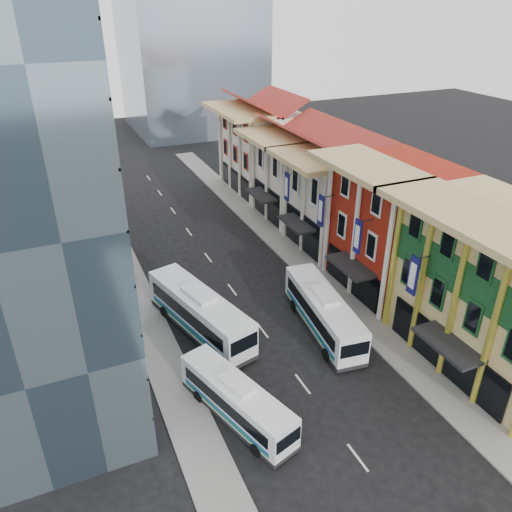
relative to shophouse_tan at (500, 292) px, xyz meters
name	(u,v)px	position (x,y,z in m)	size (l,w,h in m)	color
ground	(367,470)	(-14.00, -5.00, -6.00)	(200.00, 200.00, 0.00)	black
sidewalk_right	(311,271)	(-5.50, 17.00, -5.92)	(3.00, 90.00, 0.15)	slate
sidewalk_left	(142,309)	(-22.50, 17.00, -5.92)	(3.00, 90.00, 0.15)	slate
shophouse_tan	(500,292)	(0.00, 0.00, 0.00)	(8.00, 14.00, 12.00)	#D0BB78
shophouse_red	(394,227)	(0.00, 12.00, 0.00)	(8.00, 10.00, 12.00)	maroon
shophouse_cream_near	(338,202)	(0.00, 21.50, -1.00)	(8.00, 9.00, 10.00)	silver
shophouse_cream_mid	(298,177)	(0.00, 30.50, -1.00)	(8.00, 9.00, 10.00)	silver
shophouse_cream_far	(263,150)	(0.00, 41.00, -0.50)	(8.00, 12.00, 11.00)	silver
office_block_far	(28,177)	(-30.00, 37.00, 1.00)	(10.00, 18.00, 14.00)	gray
bus_left_near	(237,400)	(-19.48, 1.95, -4.46)	(2.24, 9.58, 3.07)	white
bus_left_far	(200,312)	(-18.72, 11.97, -4.08)	(2.81, 11.99, 3.85)	white
bus_right	(323,312)	(-9.41, 8.10, -4.20)	(2.62, 11.20, 3.59)	white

